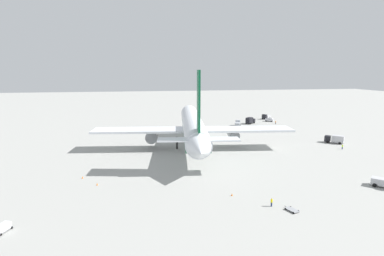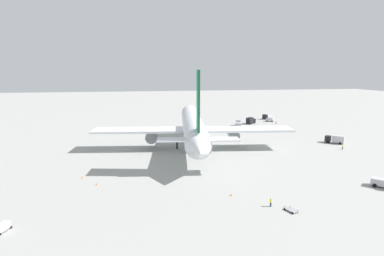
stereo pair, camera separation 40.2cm
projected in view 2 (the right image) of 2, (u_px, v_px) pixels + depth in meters
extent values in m
plane|color=#9E9E99|center=(193.00, 147.00, 106.76)|extent=(600.00, 600.00, 0.00)
cylinder|color=silver|center=(193.00, 125.00, 105.31)|extent=(60.89, 14.70, 7.05)
cone|color=silver|center=(189.00, 112.00, 137.76)|extent=(6.48, 7.58, 6.91)
cone|color=silver|center=(200.00, 150.00, 72.17)|extent=(7.85, 7.55, 6.70)
cube|color=#0C5933|center=(198.00, 101.00, 75.51)|extent=(6.01, 1.26, 15.31)
cube|color=silver|center=(176.00, 140.00, 76.58)|extent=(5.56, 9.85, 0.36)
cube|color=silver|center=(221.00, 139.00, 77.10)|extent=(5.56, 9.85, 0.36)
cube|color=silver|center=(138.00, 130.00, 101.70)|extent=(12.77, 31.05, 0.70)
cylinder|color=slate|center=(152.00, 136.00, 103.33)|extent=(6.46, 4.81, 4.08)
cube|color=silver|center=(247.00, 129.00, 103.39)|extent=(12.77, 31.05, 0.70)
cylinder|color=slate|center=(234.00, 135.00, 104.56)|extent=(5.77, 4.17, 3.52)
cylinder|color=black|center=(190.00, 129.00, 127.14)|extent=(0.70, 0.70, 4.23)
cylinder|color=black|center=(177.00, 143.00, 103.14)|extent=(0.70, 0.70, 4.23)
cylinder|color=black|center=(209.00, 143.00, 103.65)|extent=(0.70, 0.70, 4.23)
cube|color=#0C5933|center=(193.00, 130.00, 105.67)|extent=(58.44, 14.05, 0.50)
cube|color=#B2B2B7|center=(379.00, 181.00, 69.68)|extent=(3.84, 3.81, 1.53)
cylinder|color=black|center=(376.00, 183.00, 71.12)|extent=(0.86, 0.84, 0.90)
cylinder|color=black|center=(375.00, 186.00, 69.29)|extent=(0.86, 0.84, 0.90)
cube|color=#999EA5|center=(238.00, 122.00, 147.52)|extent=(2.78, 2.88, 2.24)
cube|color=#999EA5|center=(238.00, 124.00, 143.97)|extent=(4.85, 3.71, 1.60)
cube|color=black|center=(238.00, 121.00, 148.12)|extent=(0.78, 1.79, 0.98)
cylinder|color=black|center=(236.00, 125.00, 147.76)|extent=(0.95, 0.61, 0.90)
cylinder|color=black|center=(241.00, 125.00, 147.30)|extent=(0.95, 0.61, 0.90)
cylinder|color=black|center=(235.00, 126.00, 143.48)|extent=(0.95, 0.61, 0.90)
cylinder|color=black|center=(240.00, 126.00, 143.02)|extent=(0.95, 0.61, 0.90)
cube|color=black|center=(265.00, 117.00, 166.32)|extent=(2.97, 2.85, 2.25)
cube|color=#B2B2B7|center=(268.00, 117.00, 168.64)|extent=(4.10, 4.29, 1.54)
cube|color=black|center=(265.00, 116.00, 165.78)|extent=(1.66, 1.32, 0.99)
cylinder|color=black|center=(267.00, 119.00, 165.86)|extent=(0.79, 0.89, 0.90)
cylinder|color=black|center=(263.00, 118.00, 167.46)|extent=(0.79, 0.89, 0.90)
cylinder|color=black|center=(270.00, 118.00, 168.52)|extent=(0.79, 0.89, 0.90)
cylinder|color=black|center=(266.00, 118.00, 170.13)|extent=(0.79, 0.89, 0.90)
cube|color=black|center=(253.00, 120.00, 154.36)|extent=(2.92, 2.87, 1.83)
cube|color=black|center=(250.00, 120.00, 151.77)|extent=(4.19, 4.38, 2.79)
cube|color=black|center=(254.00, 119.00, 154.76)|extent=(1.51, 1.29, 0.80)
cylinder|color=black|center=(251.00, 122.00, 155.11)|extent=(0.81, 0.88, 0.90)
cylinder|color=black|center=(255.00, 123.00, 153.68)|extent=(0.81, 0.88, 0.90)
cylinder|color=black|center=(247.00, 123.00, 152.14)|extent=(0.81, 0.88, 0.90)
cylinder|color=black|center=(251.00, 124.00, 150.71)|extent=(0.81, 0.88, 0.90)
cube|color=black|center=(328.00, 139.00, 112.61)|extent=(3.02, 3.00, 2.07)
cube|color=#B2B2B7|center=(338.00, 139.00, 110.70)|extent=(4.43, 4.52, 2.53)
cube|color=black|center=(326.00, 137.00, 112.88)|extent=(1.48, 1.38, 0.91)
cylinder|color=black|center=(328.00, 142.00, 111.75)|extent=(0.83, 0.86, 0.90)
cylinder|color=black|center=(329.00, 141.00, 113.66)|extent=(0.83, 0.86, 0.90)
cylinder|color=black|center=(340.00, 143.00, 109.53)|extent=(0.83, 0.86, 0.90)
cylinder|color=black|center=(341.00, 142.00, 111.44)|extent=(0.83, 0.86, 0.90)
cube|color=silver|center=(270.00, 120.00, 159.06)|extent=(3.92, 4.44, 1.10)
cube|color=silver|center=(270.00, 118.00, 158.82)|extent=(2.90, 3.12, 0.55)
cylinder|color=black|center=(267.00, 121.00, 158.93)|extent=(0.55, 0.65, 0.64)
cylinder|color=black|center=(267.00, 121.00, 160.57)|extent=(0.55, 0.65, 0.64)
cylinder|color=black|center=(272.00, 121.00, 157.76)|extent=(0.55, 0.65, 0.64)
cylinder|color=black|center=(273.00, 121.00, 159.40)|extent=(0.55, 0.65, 0.64)
cube|color=gray|center=(291.00, 210.00, 57.56)|extent=(2.83, 2.18, 0.15)
cylinder|color=#333338|center=(285.00, 207.00, 58.88)|extent=(0.59, 0.28, 0.08)
cylinder|color=black|center=(285.00, 209.00, 58.04)|extent=(0.42, 0.25, 0.40)
cylinder|color=black|center=(290.00, 207.00, 58.73)|extent=(0.42, 0.25, 0.40)
cylinder|color=black|center=(292.00, 213.00, 56.42)|extent=(0.42, 0.25, 0.40)
cylinder|color=black|center=(298.00, 211.00, 57.11)|extent=(0.42, 0.25, 0.40)
cube|color=gray|center=(2.00, 230.00, 50.34)|extent=(3.30, 2.42, 0.15)
cube|color=silver|center=(2.00, 227.00, 50.23)|extent=(2.80, 2.11, 1.00)
cylinder|color=black|center=(0.00, 234.00, 49.12)|extent=(0.42, 0.26, 0.40)
cylinder|color=black|center=(11.00, 227.00, 51.30)|extent=(0.42, 0.26, 0.40)
cylinder|color=black|center=(4.00, 226.00, 51.59)|extent=(0.42, 0.26, 0.40)
cylinder|color=navy|center=(271.00, 204.00, 59.53)|extent=(0.44, 0.44, 0.86)
cylinder|color=yellow|center=(271.00, 201.00, 59.39)|extent=(0.55, 0.55, 0.65)
sphere|color=tan|center=(271.00, 199.00, 59.30)|extent=(0.23, 0.23, 0.23)
cylinder|color=navy|center=(343.00, 148.00, 102.93)|extent=(0.43, 0.43, 0.81)
cylinder|color=#B2F219|center=(343.00, 146.00, 102.80)|extent=(0.54, 0.54, 0.61)
sphere|color=tan|center=(343.00, 145.00, 102.72)|extent=(0.22, 0.22, 0.22)
cylinder|color=black|center=(276.00, 123.00, 151.83)|extent=(0.42, 0.42, 0.83)
cylinder|color=orange|center=(276.00, 122.00, 151.70)|extent=(0.53, 0.53, 0.63)
sphere|color=tan|center=(276.00, 121.00, 151.62)|extent=(0.23, 0.23, 0.23)
cone|color=orange|center=(97.00, 184.00, 70.73)|extent=(0.36, 0.36, 0.55)
cone|color=orange|center=(231.00, 195.00, 64.62)|extent=(0.36, 0.36, 0.55)
cone|color=orange|center=(82.00, 177.00, 75.19)|extent=(0.36, 0.36, 0.55)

